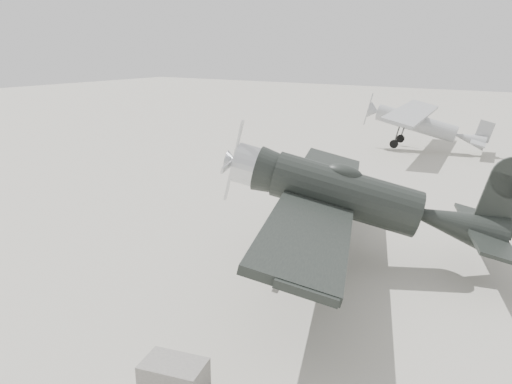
{
  "coord_description": "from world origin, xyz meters",
  "views": [
    {
      "loc": [
        10.06,
        -13.23,
        7.37
      ],
      "look_at": [
        -0.97,
        3.48,
        1.5
      ],
      "focal_mm": 35.0,
      "sensor_mm": 36.0,
      "label": 1
    }
  ],
  "objects": [
    {
      "name": "ground",
      "position": [
        0.0,
        0.0,
        0.0
      ],
      "size": [
        160.0,
        160.0,
        0.0
      ],
      "primitive_type": "plane",
      "color": "gray",
      "rests_on": "ground"
    },
    {
      "name": "lowwing_monoplane",
      "position": [
        4.01,
        2.32,
        2.36
      ],
      "size": [
        10.09,
        13.65,
        4.46
      ],
      "rotation": [
        0.0,
        0.24,
        0.36
      ],
      "color": "black",
      "rests_on": "ground"
    },
    {
      "name": "highwing_monoplane",
      "position": [
        0.2,
        23.44,
        2.18
      ],
      "size": [
        8.77,
        12.33,
        3.48
      ],
      "rotation": [
        0.0,
        0.23,
        0.12
      ],
      "color": "#929496",
      "rests_on": "ground"
    },
    {
      "name": "equipment_block",
      "position": [
        3.35,
        -6.36,
        0.35
      ],
      "size": [
        1.57,
        1.19,
        0.7
      ],
      "primitive_type": "cube",
      "rotation": [
        0.0,
        0.0,
        0.25
      ],
      "color": "slate",
      "rests_on": "ground"
    }
  ]
}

